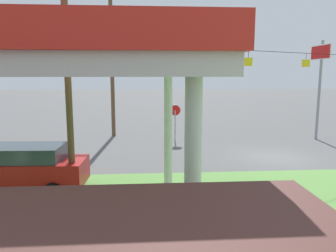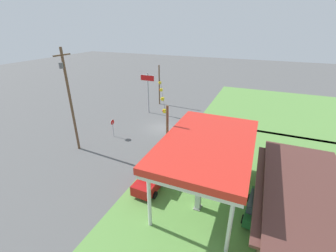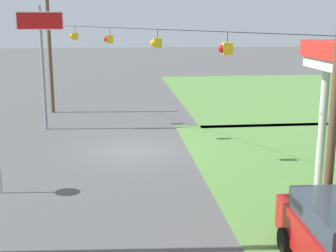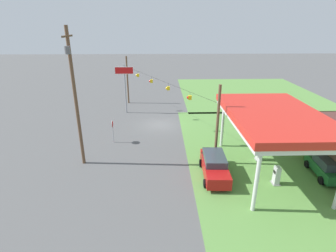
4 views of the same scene
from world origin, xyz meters
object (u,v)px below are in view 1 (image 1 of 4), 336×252
object	(u,v)px
stop_sign_roadside	(175,114)
utility_pole_main	(111,45)
car_at_pumps_front	(20,168)
fuel_pump_near	(56,227)
stop_sign_overhead	(320,69)

from	to	relation	value
stop_sign_roadside	utility_pole_main	size ratio (longest dim) A/B	0.21
car_at_pumps_front	stop_sign_roadside	bearing A→B (deg)	-123.59
fuel_pump_near	car_at_pumps_front	bearing A→B (deg)	-61.17
fuel_pump_near	stop_sign_overhead	bearing A→B (deg)	-135.55
fuel_pump_near	stop_sign_roadside	size ratio (longest dim) A/B	0.62
car_at_pumps_front	stop_sign_overhead	world-z (taller)	stop_sign_overhead
stop_sign_overhead	utility_pole_main	size ratio (longest dim) A/B	0.57
stop_sign_roadside	stop_sign_overhead	distance (m)	10.37
utility_pole_main	car_at_pumps_front	bearing A→B (deg)	77.92
fuel_pump_near	utility_pole_main	bearing A→B (deg)	-89.62
car_at_pumps_front	stop_sign_overhead	size ratio (longest dim) A/B	0.76
stop_sign_overhead	fuel_pump_near	bearing A→B (deg)	44.45
stop_sign_roadside	stop_sign_overhead	xyz separation A→B (m)	(-9.90, 0.20, 3.07)
fuel_pump_near	car_at_pumps_front	world-z (taller)	car_at_pumps_front
stop_sign_roadside	stop_sign_overhead	size ratio (longest dim) A/B	0.37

